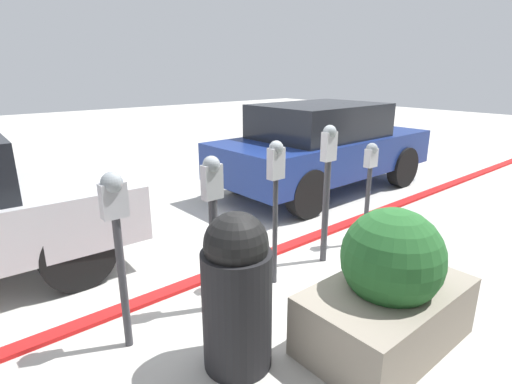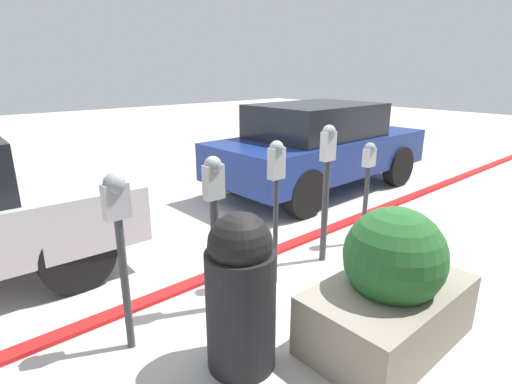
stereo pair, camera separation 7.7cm
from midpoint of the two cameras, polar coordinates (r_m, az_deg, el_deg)
name	(u,v)px [view 1 (the left image)]	position (r m, az deg, el deg)	size (l,w,h in m)	color
ground_plane	(248,267)	(4.60, -0.60, -10.66)	(40.00, 40.00, 0.00)	beige
curb_strip	(244,263)	(4.65, -1.24, -10.09)	(19.00, 0.16, 0.04)	red
parking_meter_nearest	(116,224)	(3.11, -18.67, -4.32)	(0.19, 0.16, 1.45)	#38383D
parking_meter_second	(213,213)	(3.49, -5.53, -2.98)	(0.18, 0.15, 1.45)	#38383D
parking_meter_middle	(276,180)	(3.89, 3.43, 1.68)	(0.16, 0.14, 1.50)	#38383D
parking_meter_fourth	(328,174)	(4.46, 10.67, 2.61)	(0.17, 0.15, 1.58)	#38383D
parking_meter_farthest	(370,173)	(5.07, 16.37, 2.69)	(0.16, 0.14, 1.31)	#38383D
planter_box	(388,290)	(3.40, 19.03, -13.12)	(1.41, 0.82, 1.15)	gray
parked_car_middle	(323,145)	(7.35, 9.88, 6.56)	(4.28, 1.85, 1.58)	navy
trash_bin	(237,291)	(2.96, -1.99, -14.00)	(0.51, 0.51, 1.21)	black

